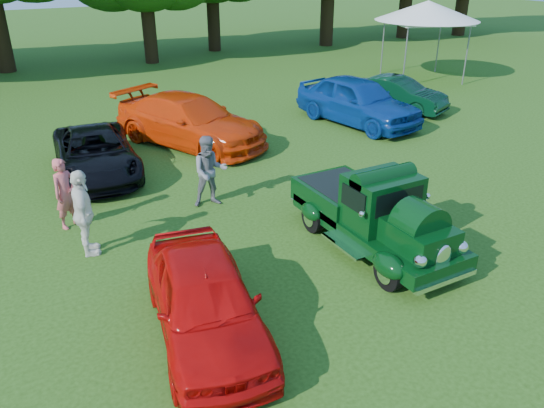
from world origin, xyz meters
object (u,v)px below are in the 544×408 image
back_car_green (397,94)px  canopy_tent (427,11)px  spectator_grey (210,171)px  hero_pickup (374,215)px  spectator_pink (65,193)px  back_car_black (96,153)px  spectator_white (84,214)px  red_convertible (205,300)px  back_car_blue (358,101)px  back_car_orange (190,121)px

back_car_green → canopy_tent: bearing=15.2°
spectator_grey → canopy_tent: bearing=41.4°
hero_pickup → spectator_pink: bearing=143.6°
back_car_black → spectator_grey: spectator_grey is taller
spectator_white → red_convertible: bearing=-153.7°
back_car_blue → canopy_tent: 8.96m
back_car_green → spectator_grey: (-9.88, -4.56, 0.25)m
spectator_pink → back_car_black: bearing=35.8°
hero_pickup → red_convertible: hero_pickup is taller
hero_pickup → canopy_tent: bearing=43.6°
spectator_white → hero_pickup: bearing=-107.0°
red_convertible → spectator_white: spectator_white is taller
spectator_grey → canopy_tent: (14.74, 8.40, 2.29)m
red_convertible → back_car_green: (11.90, 9.10, -0.04)m
back_car_green → spectator_white: size_ratio=2.10×
hero_pickup → spectator_grey: spectator_grey is taller
back_car_black → spectator_pink: 3.19m
hero_pickup → spectator_white: bearing=154.4°
hero_pickup → spectator_pink: size_ratio=2.62×
back_car_green → hero_pickup: bearing=-156.7°
spectator_white → canopy_tent: size_ratio=0.30×
spectator_grey → red_convertible: bearing=-102.2°
canopy_tent → spectator_white: bearing=-152.4°
spectator_white → spectator_grey: bearing=-64.5°
back_car_black → spectator_white: 4.54m
back_car_blue → spectator_pink: 11.18m
back_car_black → spectator_pink: bearing=-107.6°
spectator_pink → back_car_orange: bearing=11.3°
red_convertible → spectator_pink: (-1.27, 5.06, 0.14)m
back_car_black → spectator_pink: size_ratio=2.76×
back_car_green → back_car_black: bearing=162.3°
red_convertible → back_car_blue: 12.60m
back_car_green → canopy_tent: (4.86, 3.84, 2.54)m
spectator_pink → spectator_grey: (3.28, -0.51, 0.07)m
back_car_black → red_convertible: bearing=-84.2°
spectator_white → back_car_blue: bearing=-56.9°
back_car_black → back_car_blue: (9.40, 0.42, 0.22)m
back_car_blue → spectator_white: 11.59m
back_car_black → back_car_green: bearing=11.3°
spectator_pink → spectator_grey: size_ratio=0.92×
red_convertible → back_car_blue: bearing=52.2°
red_convertible → back_car_green: 14.98m
red_convertible → canopy_tent: (16.76, 12.94, 2.50)m
spectator_pink → canopy_tent: canopy_tent is taller
red_convertible → spectator_pink: spectator_pink is taller
hero_pickup → back_car_orange: 8.17m
hero_pickup → spectator_grey: size_ratio=2.42×
red_convertible → back_car_orange: (3.25, 9.13, 0.11)m
back_car_orange → canopy_tent: size_ratio=0.87×
back_car_orange → back_car_green: bearing=-26.3°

